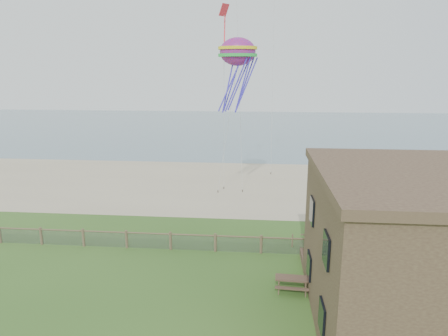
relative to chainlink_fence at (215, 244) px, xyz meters
The scene contains 8 objects.
ground 6.03m from the chainlink_fence, 90.00° to the right, with size 160.00×160.00×0.00m, color #30541D.
sand_beach 16.01m from the chainlink_fence, 90.00° to the left, with size 72.00×20.00×0.02m, color tan.
ocean 60.00m from the chainlink_fence, 90.00° to the left, with size 160.00×68.00×0.02m, color slate.
chainlink_fence is the anchor object (origin of this frame).
motel_deck 13.04m from the chainlink_fence, ahead, with size 15.00×2.00×0.50m, color brown.
picnic_table 6.43m from the chainlink_fence, 43.41° to the right, with size 1.82×1.37×0.77m, color brown, non-canonical shape.
octopus_kite 14.85m from the chainlink_fence, 85.50° to the left, with size 3.26×2.30×6.70m, color red, non-canonical shape.
kite_red 18.34m from the chainlink_fence, 91.98° to the left, with size 1.02×0.70×2.54m, color red, non-canonical shape.
Camera 1 is at (2.75, -18.17, 11.59)m, focal length 32.00 mm.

